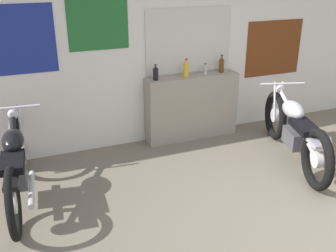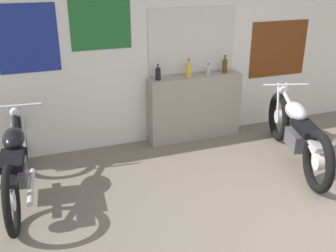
{
  "view_description": "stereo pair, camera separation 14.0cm",
  "coord_description": "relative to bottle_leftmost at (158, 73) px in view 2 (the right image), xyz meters",
  "views": [
    {
      "loc": [
        -2.75,
        -2.21,
        2.51
      ],
      "look_at": [
        -1.1,
        1.8,
        0.7
      ],
      "focal_mm": 42.0,
      "sensor_mm": 36.0,
      "label": 1
    },
    {
      "loc": [
        -2.62,
        -2.26,
        2.51
      ],
      "look_at": [
        -1.1,
        1.8,
        0.7
      ],
      "focal_mm": 42.0,
      "sensor_mm": 36.0,
      "label": 2
    }
  ],
  "objects": [
    {
      "name": "wall_back",
      "position": [
        0.87,
        0.19,
        0.32
      ],
      "size": [
        10.0,
        0.07,
        2.8
      ],
      "color": "silver",
      "rests_on": "ground_plane"
    },
    {
      "name": "sill_counter",
      "position": [
        0.58,
        0.01,
        -0.59
      ],
      "size": [
        1.43,
        0.28,
        0.98
      ],
      "color": "gray",
      "rests_on": "ground_plane"
    },
    {
      "name": "bottle_leftmost",
      "position": [
        0.0,
        0.0,
        0.0
      ],
      "size": [
        0.08,
        0.08,
        0.23
      ],
      "color": "black",
      "rests_on": "sill_counter"
    },
    {
      "name": "bottle_left_center",
      "position": [
        0.46,
        -0.02,
        0.02
      ],
      "size": [
        0.08,
        0.08,
        0.27
      ],
      "color": "gold",
      "rests_on": "sill_counter"
    },
    {
      "name": "bottle_center",
      "position": [
        0.78,
        0.0,
        -0.03
      ],
      "size": [
        0.06,
        0.06,
        0.17
      ],
      "color": "#B7B2A8",
      "rests_on": "sill_counter"
    },
    {
      "name": "bottle_right_center",
      "position": [
        1.07,
        0.02,
        0.02
      ],
      "size": [
        0.08,
        0.08,
        0.27
      ],
      "color": "#5B3814",
      "rests_on": "sill_counter"
    },
    {
      "name": "motorcycle_black",
      "position": [
        -1.97,
        -0.83,
        -0.63
      ],
      "size": [
        0.64,
        2.08,
        0.94
      ],
      "color": "black",
      "rests_on": "ground_plane"
    },
    {
      "name": "motorcycle_silver",
      "position": [
        1.52,
        -1.2,
        -0.64
      ],
      "size": [
        0.86,
        2.12,
        0.92
      ],
      "color": "black",
      "rests_on": "ground_plane"
    }
  ]
}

